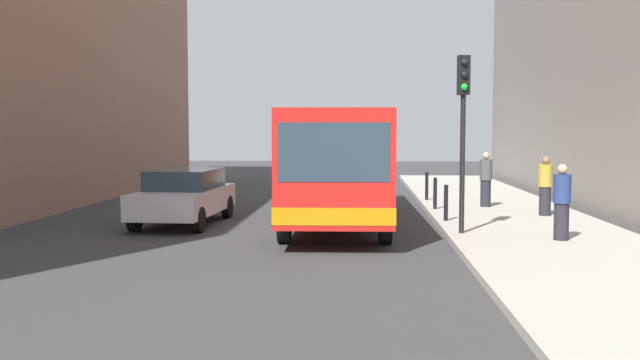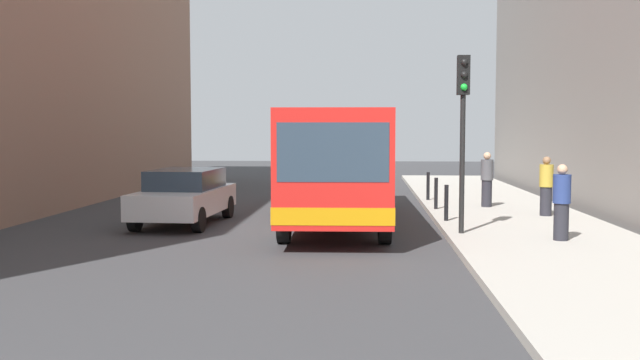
% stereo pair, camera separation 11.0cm
% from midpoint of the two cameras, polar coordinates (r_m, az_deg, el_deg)
% --- Properties ---
extents(ground_plane, '(80.00, 80.00, 0.00)m').
position_cam_midpoint_polar(ground_plane, '(17.95, -0.42, -4.14)').
color(ground_plane, '#38383A').
extents(sidewalk, '(4.40, 40.00, 0.15)m').
position_cam_midpoint_polar(sidewalk, '(18.36, 16.68, -3.89)').
color(sidewalk, '#ADA89E').
rests_on(sidewalk, ground).
extents(bus, '(2.80, 11.08, 3.00)m').
position_cam_midpoint_polar(bus, '(19.96, 1.53, 1.66)').
color(bus, red).
rests_on(bus, ground).
extents(car_beside_bus, '(2.04, 4.48, 1.48)m').
position_cam_midpoint_polar(car_beside_bus, '(19.67, -10.55, -1.19)').
color(car_beside_bus, silver).
rests_on(car_beside_bus, ground).
extents(car_behind_bus, '(2.08, 4.50, 1.48)m').
position_cam_midpoint_polar(car_behind_bus, '(31.47, 2.23, 0.81)').
color(car_behind_bus, silver).
rests_on(car_behind_bus, ground).
extents(traffic_light, '(0.28, 0.33, 4.10)m').
position_cam_midpoint_polar(traffic_light, '(16.84, 11.51, 5.49)').
color(traffic_light, black).
rests_on(traffic_light, sidewalk).
extents(bollard_near, '(0.11, 0.11, 0.95)m').
position_cam_midpoint_polar(bollard_near, '(19.18, 10.19, -1.80)').
color(bollard_near, black).
rests_on(bollard_near, sidewalk).
extents(bollard_mid, '(0.11, 0.11, 0.95)m').
position_cam_midpoint_polar(bollard_mid, '(21.96, 9.37, -1.06)').
color(bollard_mid, black).
rests_on(bollard_mid, sidewalk).
extents(bollard_far, '(0.11, 0.11, 0.95)m').
position_cam_midpoint_polar(bollard_far, '(24.74, 8.73, -0.48)').
color(bollard_far, black).
rests_on(bollard_far, sidewalk).
extents(pedestrian_near_signal, '(0.38, 0.38, 1.66)m').
position_cam_midpoint_polar(pedestrian_near_signal, '(16.40, 18.87, -1.71)').
color(pedestrian_near_signal, '#26262D').
rests_on(pedestrian_near_signal, sidewalk).
extents(pedestrian_mid_sidewalk, '(0.38, 0.38, 1.66)m').
position_cam_midpoint_polar(pedestrian_mid_sidewalk, '(20.94, 17.72, -0.48)').
color(pedestrian_mid_sidewalk, '#26262D').
rests_on(pedestrian_mid_sidewalk, sidewalk).
extents(pedestrian_far_sidewalk, '(0.38, 0.38, 1.70)m').
position_cam_midpoint_polar(pedestrian_far_sidewalk, '(22.86, 13.29, 0.04)').
color(pedestrian_far_sidewalk, '#26262D').
rests_on(pedestrian_far_sidewalk, sidewalk).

